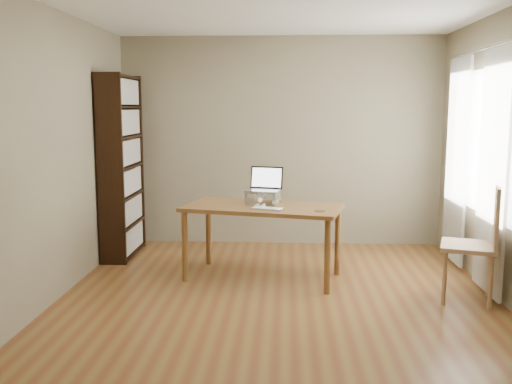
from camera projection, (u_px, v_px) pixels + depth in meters
name	position (u px, v px, depth m)	size (l,w,h in m)	color
room	(282.00, 157.00, 4.94)	(4.04, 4.54, 2.64)	brown
bookshelf	(122.00, 166.00, 6.59)	(0.30, 0.90, 2.10)	black
curtains	(473.00, 164.00, 5.64)	(0.03, 1.90, 2.25)	white
desk	(263.00, 214.00, 5.74)	(1.69, 1.11, 0.75)	brown
laptop_stand	(263.00, 196.00, 5.80)	(0.32, 0.25, 0.13)	silver
laptop	(263.00, 185.00, 5.84)	(0.39, 0.36, 0.24)	silver
keyboard	(267.00, 209.00, 5.51)	(0.33, 0.23, 0.02)	silver
coaster	(320.00, 211.00, 5.41)	(0.10, 0.10, 0.01)	brown
cat	(264.00, 197.00, 5.83)	(0.25, 0.49, 0.16)	#423A33
chair	(479.00, 238.00, 5.07)	(0.58, 0.58, 1.06)	tan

